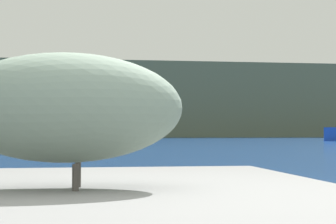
% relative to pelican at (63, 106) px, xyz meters
% --- Properties ---
extents(hillside_backdrop, '(140.00, 15.70, 8.34)m').
position_rel_pelican_xyz_m(hillside_backdrop, '(0.57, 67.81, 3.22)').
color(hillside_backdrop, '#5B664C').
rests_on(hillside_backdrop, ground).
extents(pelican, '(1.39, 0.58, 0.90)m').
position_rel_pelican_xyz_m(pelican, '(0.00, 0.00, 0.00)').
color(pelican, gray).
rests_on(pelican, pier_dock).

